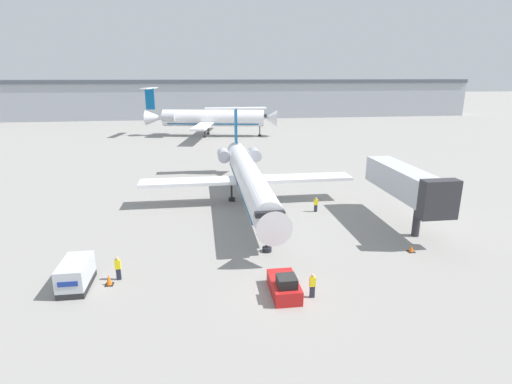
% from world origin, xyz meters
% --- Properties ---
extents(ground_plane, '(600.00, 600.00, 0.00)m').
position_xyz_m(ground_plane, '(0.00, 0.00, 0.00)').
color(ground_plane, gray).
extents(terminal_building, '(180.00, 16.80, 12.79)m').
position_xyz_m(terminal_building, '(0.00, 120.00, 6.42)').
color(terminal_building, '#9EA3AD').
rests_on(terminal_building, ground).
extents(airplane_main, '(24.80, 32.86, 9.89)m').
position_xyz_m(airplane_main, '(0.02, 21.01, 3.38)').
color(airplane_main, white).
rests_on(airplane_main, ground).
extents(pushback_tug, '(1.83, 3.69, 1.72)m').
position_xyz_m(pushback_tug, '(0.03, 0.33, 0.63)').
color(pushback_tug, '#B21919').
rests_on(pushback_tug, ground).
extents(luggage_cart, '(1.85, 3.60, 1.99)m').
position_xyz_m(luggage_cart, '(-14.42, 3.32, 0.99)').
color(luggage_cart, '#232326').
rests_on(luggage_cart, ground).
extents(worker_near_tug, '(0.40, 0.25, 1.77)m').
position_xyz_m(worker_near_tug, '(1.83, -0.37, 0.93)').
color(worker_near_tug, '#232838').
rests_on(worker_near_tug, ground).
extents(worker_by_wing, '(0.40, 0.24, 1.66)m').
position_xyz_m(worker_by_wing, '(7.04, 16.71, 0.86)').
color(worker_by_wing, '#232838').
rests_on(worker_by_wing, ground).
extents(worker_on_apron, '(0.40, 0.26, 1.84)m').
position_xyz_m(worker_on_apron, '(-11.66, 4.01, 0.97)').
color(worker_on_apron, '#232838').
rests_on(worker_on_apron, ground).
extents(traffic_cone_left, '(0.58, 0.58, 0.81)m').
position_xyz_m(traffic_cone_left, '(-12.23, 3.31, 0.39)').
color(traffic_cone_left, black).
rests_on(traffic_cone_left, ground).
extents(traffic_cone_right, '(0.58, 0.58, 0.59)m').
position_xyz_m(traffic_cone_right, '(12.23, 5.49, 0.28)').
color(traffic_cone_right, black).
rests_on(traffic_cone_right, ground).
extents(airplane_parked_far_left, '(32.26, 30.66, 11.43)m').
position_xyz_m(airplane_parked_far_left, '(-2.66, 74.83, 4.34)').
color(airplane_parked_far_left, white).
rests_on(airplane_parked_far_left, ground).
extents(jet_bridge, '(3.20, 12.75, 6.19)m').
position_xyz_m(jet_bridge, '(14.39, 11.27, 4.45)').
color(jet_bridge, '#2D2D33').
rests_on(jet_bridge, ground).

